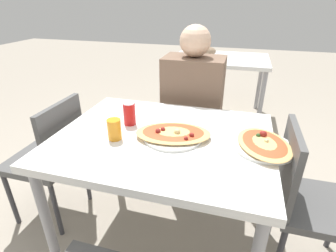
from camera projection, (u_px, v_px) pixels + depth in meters
ground_plane at (164, 236)px, 1.67m from camera, size 14.00×14.00×0.00m
dining_table at (163, 148)px, 1.38m from camera, size 1.10×0.87×0.73m
chair_far_seated at (194, 120)px, 2.11m from camera, size 0.40×0.40×0.83m
chair_side_left at (51, 155)px, 1.65m from camera, size 0.40×0.40×0.83m
chair_side_right at (308, 197)px, 1.31m from camera, size 0.40×0.40×0.83m
person_seated at (193, 97)px, 1.91m from camera, size 0.42×0.30×1.21m
pizza_main at (173, 134)px, 1.32m from camera, size 0.42×0.31×0.05m
soda_can at (129, 114)px, 1.44m from camera, size 0.07×0.07×0.12m
drink_glass at (114, 129)px, 1.30m from camera, size 0.07×0.07×0.11m
pizza_second at (264, 145)px, 1.23m from camera, size 0.32×0.38×0.06m
background_table at (217, 62)px, 3.11m from camera, size 1.10×0.80×0.85m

